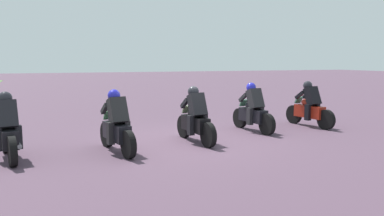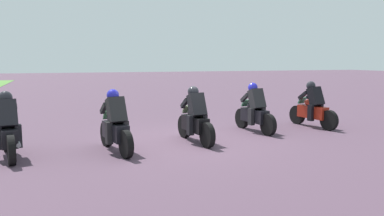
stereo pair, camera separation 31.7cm
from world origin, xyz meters
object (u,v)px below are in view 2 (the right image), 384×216
at_px(rider_lane_c, 195,119).
at_px(rider_lane_e, 8,131).
at_px(rider_lane_a, 313,108).
at_px(rider_lane_d, 115,126).
at_px(rider_lane_b, 255,112).

distance_m(rider_lane_c, rider_lane_e, 4.53).
distance_m(rider_lane_a, rider_lane_d, 6.74).
xyz_separation_m(rider_lane_b, rider_lane_d, (-1.19, 4.42, 0.00)).
relative_size(rider_lane_a, rider_lane_b, 1.00).
relative_size(rider_lane_d, rider_lane_e, 1.00).
xyz_separation_m(rider_lane_c, rider_lane_d, (-0.36, 2.17, 0.00)).
height_order(rider_lane_c, rider_lane_e, same).
distance_m(rider_lane_d, rider_lane_e, 2.38).
distance_m(rider_lane_a, rider_lane_c, 4.55).
distance_m(rider_lane_b, rider_lane_c, 2.40).
relative_size(rider_lane_a, rider_lane_d, 1.00).
bearing_deg(rider_lane_e, rider_lane_b, -92.12).
bearing_deg(rider_lane_b, rider_lane_e, 92.11).
xyz_separation_m(rider_lane_a, rider_lane_c, (-0.91, 4.45, 0.00)).
xyz_separation_m(rider_lane_b, rider_lane_c, (-0.83, 2.25, 0.00)).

